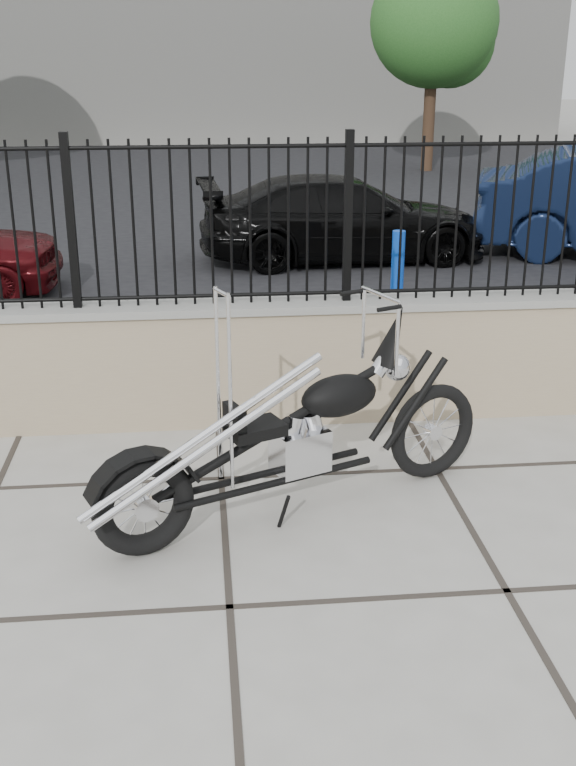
% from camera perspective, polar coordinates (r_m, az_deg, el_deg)
% --- Properties ---
extents(ground_plane, '(90.00, 90.00, 0.00)m').
position_cam_1_polar(ground_plane, '(4.86, -3.74, -14.07)').
color(ground_plane, '#99968E').
rests_on(ground_plane, ground).
extents(parking_lot, '(30.00, 30.00, 0.00)m').
position_cam_1_polar(parking_lot, '(16.72, -5.40, 11.11)').
color(parking_lot, black).
rests_on(parking_lot, ground).
extents(retaining_wall, '(14.00, 0.36, 0.96)m').
position_cam_1_polar(retaining_wall, '(6.88, -4.62, 1.23)').
color(retaining_wall, gray).
rests_on(retaining_wall, ground_plane).
extents(iron_fence, '(14.00, 0.08, 1.20)m').
position_cam_1_polar(iron_fence, '(6.60, -4.89, 10.10)').
color(iron_fence, black).
rests_on(iron_fence, retaining_wall).
extents(background_building, '(22.00, 6.00, 8.00)m').
position_cam_1_polar(background_building, '(30.52, -5.98, 22.94)').
color(background_building, beige).
rests_on(background_building, ground_plane).
extents(chopper_motorcycle, '(2.53, 1.42, 1.54)m').
position_cam_1_polar(chopper_motorcycle, '(5.38, 0.32, -1.13)').
color(chopper_motorcycle, black).
rests_on(chopper_motorcycle, ground_plane).
extents(car_black, '(3.99, 1.84, 1.13)m').
position_cam_1_polar(car_black, '(12.36, 3.53, 10.42)').
color(car_black, black).
rests_on(car_black, parking_lot).
extents(bollard_b, '(0.15, 0.15, 1.07)m').
position_cam_1_polar(bollard_b, '(9.05, 6.94, 6.27)').
color(bollard_b, blue).
rests_on(bollard_b, ground_plane).
extents(tree_right, '(2.86, 2.86, 4.83)m').
position_cam_1_polar(tree_right, '(21.73, 9.31, 22.09)').
color(tree_right, '#382619').
rests_on(tree_right, ground_plane).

